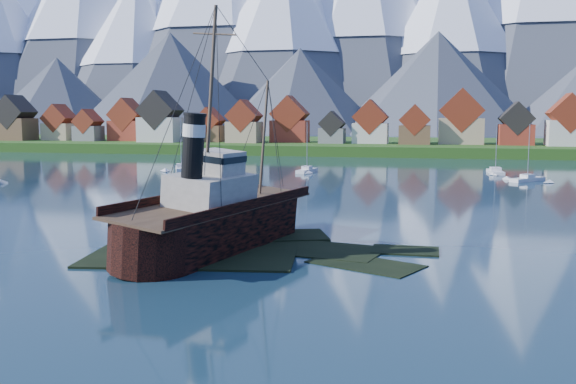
% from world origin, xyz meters
% --- Properties ---
extents(ground, '(1400.00, 1400.00, 0.00)m').
position_xyz_m(ground, '(0.00, 0.00, 0.00)').
color(ground, '#162E3E').
rests_on(ground, ground).
extents(shoal, '(31.71, 21.24, 1.14)m').
position_xyz_m(shoal, '(1.78, 2.15, -0.35)').
color(shoal, black).
rests_on(shoal, ground).
extents(shore_bank, '(600.00, 80.00, 3.20)m').
position_xyz_m(shore_bank, '(0.00, 170.00, 0.00)').
color(shore_bank, '#1C3F12').
rests_on(shore_bank, ground).
extents(seawall, '(600.00, 2.50, 2.00)m').
position_xyz_m(seawall, '(0.00, 132.00, 0.00)').
color(seawall, '#3F3D38').
rests_on(seawall, ground).
extents(town, '(250.96, 16.69, 17.30)m').
position_xyz_m(town, '(-33.12, 152.18, 8.99)').
color(town, maroon).
rests_on(town, ground).
extents(mountains, '(965.00, 340.00, 205.00)m').
position_xyz_m(mountains, '(-0.79, 481.26, 89.34)').
color(mountains, '#2D333D').
rests_on(mountains, ground).
extents(tugboat_wreck, '(6.65, 28.63, 22.69)m').
position_xyz_m(tugboat_wreck, '(-2.05, 3.54, 2.86)').
color(tugboat_wreck, black).
rests_on(tugboat_wreck, ground).
extents(sailboat_c, '(5.98, 9.67, 12.26)m').
position_xyz_m(sailboat_c, '(-36.57, 79.24, 0.28)').
color(sailboat_c, silver).
rests_on(sailboat_c, ground).
extents(sailboat_d, '(7.04, 7.20, 10.99)m').
position_xyz_m(sailboat_d, '(34.61, 71.48, 0.25)').
color(sailboat_d, silver).
rests_on(sailboat_d, ground).
extents(sailboat_e, '(3.00, 9.52, 10.88)m').
position_xyz_m(sailboat_e, '(30.32, 86.40, 0.24)').
color(sailboat_e, silver).
rests_on(sailboat_e, ground).
extents(sailboat_f, '(3.52, 8.17, 11.13)m').
position_xyz_m(sailboat_f, '(-8.66, 80.71, 0.26)').
color(sailboat_f, silver).
rests_on(sailboat_f, ground).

